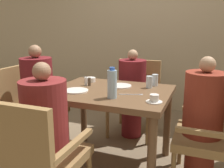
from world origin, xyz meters
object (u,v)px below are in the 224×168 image
at_px(chair_left_side, 28,105).
at_px(glass_tall_near, 149,82).
at_px(diner_in_near_chair, 46,136).
at_px(plate_main_right, 120,86).
at_px(chair_right_side, 221,132).
at_px(diner_in_right_chair, 202,121).
at_px(glass_tall_mid, 155,80).
at_px(teacup_with_saucer, 154,99).
at_px(bowl_small, 90,80).
at_px(water_bottle, 112,84).
at_px(diner_in_far_chair, 132,93).
at_px(plate_main_left, 76,91).
at_px(chair_near_corner, 34,155).
at_px(chair_far_side, 135,94).
at_px(diner_in_left_chair, 38,98).

bearing_deg(chair_left_side, glass_tall_near, 9.79).
bearing_deg(diner_in_near_chair, plate_main_right, 73.85).
bearing_deg(chair_right_side, glass_tall_near, 161.25).
xyz_separation_m(diner_in_right_chair, glass_tall_mid, (-0.47, 0.32, 0.24)).
height_order(plate_main_right, teacup_with_saucer, teacup_with_saucer).
bearing_deg(plate_main_right, glass_tall_near, 9.74).
bearing_deg(plate_main_right, glass_tall_mid, 25.98).
xyz_separation_m(bowl_small, water_bottle, (0.43, -0.47, 0.10)).
xyz_separation_m(diner_in_right_chair, water_bottle, (-0.71, -0.22, 0.30)).
relative_size(diner_in_far_chair, plate_main_left, 4.83).
distance_m(glass_tall_near, glass_tall_mid, 0.11).
relative_size(chair_left_side, water_bottle, 3.49).
bearing_deg(bowl_small, diner_in_near_chair, -83.41).
bearing_deg(chair_near_corner, water_bottle, 62.87).
bearing_deg(water_bottle, diner_in_far_chair, 96.41).
bearing_deg(glass_tall_near, teacup_with_saucer, -72.22).
relative_size(chair_right_side, plate_main_left, 4.11).
distance_m(chair_far_side, teacup_with_saucer, 1.18).
xyz_separation_m(chair_far_side, water_bottle, (0.10, -1.06, 0.37)).
bearing_deg(diner_in_near_chair, chair_near_corner, -90.00).
xyz_separation_m(chair_near_corner, diner_in_near_chair, (-0.00, 0.14, 0.07)).
distance_m(plate_main_right, water_bottle, 0.41).
relative_size(diner_in_far_chair, diner_in_near_chair, 0.97).
height_order(teacup_with_saucer, water_bottle, water_bottle).
bearing_deg(diner_in_far_chair, water_bottle, -83.59).
distance_m(bowl_small, glass_tall_mid, 0.67).
bearing_deg(glass_tall_near, plate_main_left, -148.38).
relative_size(teacup_with_saucer, bowl_small, 1.21).
bearing_deg(chair_left_side, plate_main_left, -11.87).
xyz_separation_m(chair_right_side, diner_in_right_chair, (-0.14, 0.00, 0.07)).
relative_size(chair_left_side, glass_tall_mid, 7.84).
distance_m(diner_in_far_chair, diner_in_right_chair, 1.07).
relative_size(chair_near_corner, plate_main_left, 4.11).
distance_m(chair_near_corner, plate_main_left, 0.75).
bearing_deg(plate_main_right, plate_main_left, -134.81).
bearing_deg(diner_in_left_chair, chair_left_side, 180.00).
bearing_deg(chair_near_corner, glass_tall_mid, 64.35).
xyz_separation_m(diner_in_far_chair, glass_tall_near, (0.31, -0.48, 0.26)).
distance_m(diner_in_near_chair, glass_tall_mid, 1.18).
height_order(chair_near_corner, bowl_small, chair_near_corner).
bearing_deg(diner_in_far_chair, chair_near_corner, -97.96).
height_order(diner_in_far_chair, glass_tall_near, diner_in_far_chair).
height_order(chair_near_corner, plate_main_right, chair_near_corner).
xyz_separation_m(plate_main_left, bowl_small, (-0.05, 0.39, 0.02)).
xyz_separation_m(chair_far_side, diner_in_right_chair, (0.81, -0.84, 0.07)).
height_order(chair_left_side, bowl_small, chair_left_side).
distance_m(chair_near_corner, diner_in_near_chair, 0.16).
height_order(bowl_small, glass_tall_mid, glass_tall_mid).
bearing_deg(plate_main_right, chair_near_corner, -103.95).
xyz_separation_m(diner_in_near_chair, plate_main_right, (0.25, 0.87, 0.19)).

